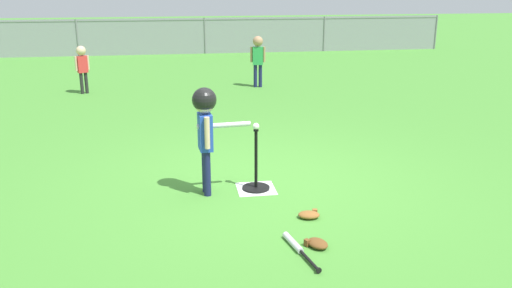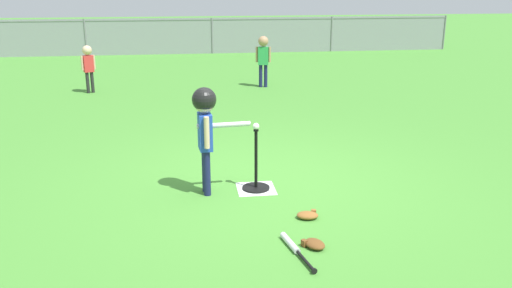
{
  "view_description": "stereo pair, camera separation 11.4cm",
  "coord_description": "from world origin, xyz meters",
  "px_view_note": "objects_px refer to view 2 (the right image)",
  "views": [
    {
      "loc": [
        -1.06,
        -5.93,
        2.35
      ],
      "look_at": [
        -0.17,
        -0.18,
        0.55
      ],
      "focal_mm": 37.49,
      "sensor_mm": 36.0,
      "label": 1
    },
    {
      "loc": [
        -0.95,
        -5.94,
        2.35
      ],
      "look_at": [
        -0.17,
        -0.18,
        0.55
      ],
      "focal_mm": 37.49,
      "sensor_mm": 36.0,
      "label": 2
    }
  ],
  "objects_px": {
    "fielder_near_left": "(88,63)",
    "batter_child": "(205,119)",
    "fielder_deep_left": "(263,55)",
    "glove_near_bats": "(308,215)",
    "glove_by_plate": "(314,244)",
    "baseball_on_tee": "(256,126)",
    "spare_bat_silver": "(293,247)",
    "batting_tee": "(256,179)"
  },
  "relations": [
    {
      "from": "fielder_near_left",
      "to": "baseball_on_tee",
      "type": "bearing_deg",
      "value": -64.81
    },
    {
      "from": "batting_tee",
      "to": "baseball_on_tee",
      "type": "distance_m",
      "value": 0.64
    },
    {
      "from": "batting_tee",
      "to": "spare_bat_silver",
      "type": "bearing_deg",
      "value": -84.76
    },
    {
      "from": "glove_by_plate",
      "to": "fielder_near_left",
      "type": "bearing_deg",
      "value": 112.87
    },
    {
      "from": "glove_by_plate",
      "to": "batting_tee",
      "type": "bearing_deg",
      "value": 102.8
    },
    {
      "from": "batter_child",
      "to": "glove_by_plate",
      "type": "distance_m",
      "value": 1.89
    },
    {
      "from": "batter_child",
      "to": "spare_bat_silver",
      "type": "height_order",
      "value": "batter_child"
    },
    {
      "from": "batter_child",
      "to": "glove_near_bats",
      "type": "relative_size",
      "value": 5.01
    },
    {
      "from": "spare_bat_silver",
      "to": "fielder_near_left",
      "type": "bearing_deg",
      "value": 111.51
    },
    {
      "from": "batter_child",
      "to": "glove_by_plate",
      "type": "height_order",
      "value": "batter_child"
    },
    {
      "from": "baseball_on_tee",
      "to": "spare_bat_silver",
      "type": "bearing_deg",
      "value": -84.76
    },
    {
      "from": "batter_child",
      "to": "glove_by_plate",
      "type": "xyz_separation_m",
      "value": [
        0.91,
        -1.43,
        -0.84
      ]
    },
    {
      "from": "fielder_near_left",
      "to": "glove_near_bats",
      "type": "bearing_deg",
      "value": -64.73
    },
    {
      "from": "baseball_on_tee",
      "to": "batter_child",
      "type": "distance_m",
      "value": 0.58
    },
    {
      "from": "batting_tee",
      "to": "batter_child",
      "type": "bearing_deg",
      "value": -175.11
    },
    {
      "from": "fielder_near_left",
      "to": "batter_child",
      "type": "bearing_deg",
      "value": -69.63
    },
    {
      "from": "fielder_deep_left",
      "to": "spare_bat_silver",
      "type": "relative_size",
      "value": 1.63
    },
    {
      "from": "glove_by_plate",
      "to": "fielder_deep_left",
      "type": "bearing_deg",
      "value": 85.1
    },
    {
      "from": "batting_tee",
      "to": "glove_by_plate",
      "type": "distance_m",
      "value": 1.52
    },
    {
      "from": "fielder_deep_left",
      "to": "glove_by_plate",
      "type": "relative_size",
      "value": 4.28
    },
    {
      "from": "glove_by_plate",
      "to": "glove_near_bats",
      "type": "relative_size",
      "value": 1.09
    },
    {
      "from": "batter_child",
      "to": "fielder_near_left",
      "type": "relative_size",
      "value": 1.22
    },
    {
      "from": "spare_bat_silver",
      "to": "glove_near_bats",
      "type": "xyz_separation_m",
      "value": [
        0.28,
        0.63,
        0.01
      ]
    },
    {
      "from": "fielder_near_left",
      "to": "fielder_deep_left",
      "type": "height_order",
      "value": "fielder_deep_left"
    },
    {
      "from": "batter_child",
      "to": "glove_near_bats",
      "type": "xyz_separation_m",
      "value": [
        0.99,
        -0.82,
        -0.84
      ]
    },
    {
      "from": "fielder_deep_left",
      "to": "glove_near_bats",
      "type": "xyz_separation_m",
      "value": [
        -0.57,
        -6.94,
        -0.7
      ]
    },
    {
      "from": "fielder_deep_left",
      "to": "glove_near_bats",
      "type": "relative_size",
      "value": 4.65
    },
    {
      "from": "spare_bat_silver",
      "to": "glove_by_plate",
      "type": "relative_size",
      "value": 2.63
    },
    {
      "from": "batting_tee",
      "to": "glove_near_bats",
      "type": "xyz_separation_m",
      "value": [
        0.42,
        -0.87,
        -0.08
      ]
    },
    {
      "from": "fielder_near_left",
      "to": "glove_by_plate",
      "type": "bearing_deg",
      "value": -67.13
    },
    {
      "from": "glove_near_bats",
      "to": "fielder_near_left",
      "type": "bearing_deg",
      "value": 115.27
    },
    {
      "from": "batting_tee",
      "to": "fielder_deep_left",
      "type": "height_order",
      "value": "fielder_deep_left"
    },
    {
      "from": "spare_bat_silver",
      "to": "glove_by_plate",
      "type": "height_order",
      "value": "glove_by_plate"
    },
    {
      "from": "batting_tee",
      "to": "baseball_on_tee",
      "type": "relative_size",
      "value": 9.76
    },
    {
      "from": "batter_child",
      "to": "fielder_deep_left",
      "type": "bearing_deg",
      "value": 75.75
    },
    {
      "from": "spare_bat_silver",
      "to": "batter_child",
      "type": "bearing_deg",
      "value": 116.02
    },
    {
      "from": "spare_bat_silver",
      "to": "glove_near_bats",
      "type": "relative_size",
      "value": 2.86
    },
    {
      "from": "spare_bat_silver",
      "to": "glove_near_bats",
      "type": "height_order",
      "value": "glove_near_bats"
    },
    {
      "from": "spare_bat_silver",
      "to": "glove_near_bats",
      "type": "distance_m",
      "value": 0.69
    },
    {
      "from": "batting_tee",
      "to": "glove_near_bats",
      "type": "height_order",
      "value": "batting_tee"
    },
    {
      "from": "baseball_on_tee",
      "to": "glove_by_plate",
      "type": "relative_size",
      "value": 0.28
    },
    {
      "from": "glove_by_plate",
      "to": "glove_near_bats",
      "type": "xyz_separation_m",
      "value": [
        0.08,
        0.62,
        0.0
      ]
    }
  ]
}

